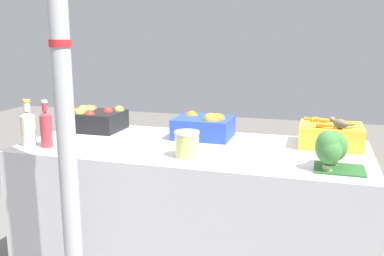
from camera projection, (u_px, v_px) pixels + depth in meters
name	position (u px, v px, depth m)	size (l,w,h in m)	color
market_table	(192.00, 214.00, 2.41)	(1.86, 0.80, 0.79)	silver
support_pole	(62.00, 72.00, 1.78)	(0.09, 0.09, 2.46)	#B7BABF
apple_crate	(94.00, 119.00, 2.71)	(0.33, 0.28, 0.16)	black
orange_crate	(205.00, 126.00, 2.50)	(0.33, 0.28, 0.16)	#2847B7
carrot_crate	(331.00, 135.00, 2.31)	(0.33, 0.28, 0.15)	gold
broccoli_pile	(331.00, 150.00, 1.89)	(0.22, 0.20, 0.19)	#2D602D
juice_bottle_cloudy	(28.00, 127.00, 2.32)	(0.08, 0.08, 0.25)	beige
juice_bottle_ruby	(46.00, 128.00, 2.29)	(0.06, 0.06, 0.25)	#B2333D
pickle_jar	(187.00, 144.00, 2.10)	(0.12, 0.12, 0.13)	#D1CC75
sparrow_bird	(339.00, 123.00, 1.86)	(0.11, 0.09, 0.05)	#4C3D2D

